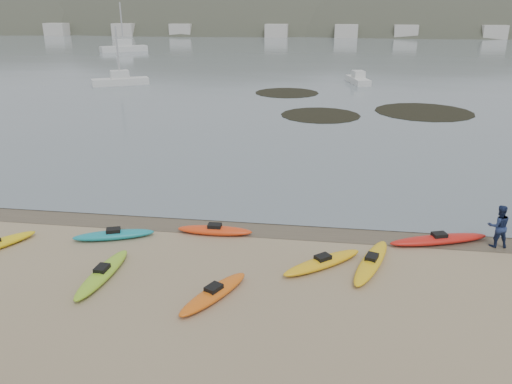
# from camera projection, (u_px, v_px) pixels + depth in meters

# --- Properties ---
(ground) EXTENTS (600.00, 600.00, 0.00)m
(ground) POSITION_uv_depth(u_px,v_px,m) (256.00, 224.00, 22.05)
(ground) COLOR tan
(ground) RESTS_ON ground
(wet_sand) EXTENTS (60.00, 60.00, 0.00)m
(wet_sand) POSITION_uv_depth(u_px,v_px,m) (255.00, 226.00, 21.77)
(wet_sand) COLOR brown
(wet_sand) RESTS_ON ground
(water) EXTENTS (1200.00, 1200.00, 0.00)m
(water) POSITION_uv_depth(u_px,v_px,m) (327.00, 23.00, 300.41)
(water) COLOR slate
(water) RESTS_ON ground
(kayaks) EXTENTS (24.83, 7.88, 0.34)m
(kayaks) POSITION_uv_depth(u_px,v_px,m) (268.00, 255.00, 18.91)
(kayaks) COLOR yellow
(kayaks) RESTS_ON ground
(person_east) EXTENTS (0.90, 0.72, 1.76)m
(person_east) POSITION_uv_depth(u_px,v_px,m) (499.00, 226.00, 19.69)
(person_east) COLOR navy
(person_east) RESTS_ON ground
(kelp_mats) EXTENTS (21.21, 18.82, 0.04)m
(kelp_mats) POSITION_uv_depth(u_px,v_px,m) (352.00, 107.00, 47.89)
(kelp_mats) COLOR black
(kelp_mats) RESTS_ON water
(moored_boats) EXTENTS (98.26, 70.87, 1.37)m
(moored_boats) POSITION_uv_depth(u_px,v_px,m) (312.00, 55.00, 94.24)
(moored_boats) COLOR silver
(moored_boats) RESTS_ON ground
(far_hills) EXTENTS (550.00, 135.00, 80.00)m
(far_hills) POSITION_uv_depth(u_px,v_px,m) (420.00, 73.00, 202.29)
(far_hills) COLOR #384235
(far_hills) RESTS_ON ground
(far_town) EXTENTS (199.00, 5.00, 4.00)m
(far_town) POSITION_uv_depth(u_px,v_px,m) (342.00, 31.00, 155.09)
(far_town) COLOR beige
(far_town) RESTS_ON ground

